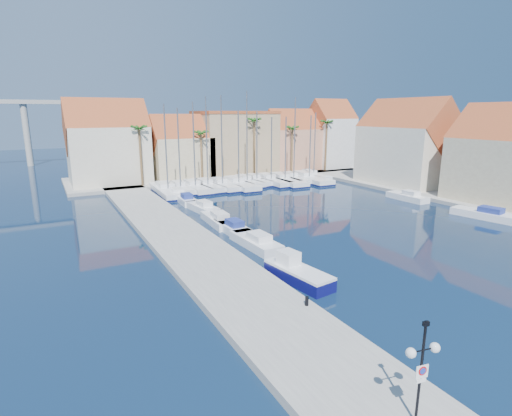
# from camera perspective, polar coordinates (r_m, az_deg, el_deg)

# --- Properties ---
(ground) EXTENTS (260.00, 260.00, 0.00)m
(ground) POSITION_cam_1_polar(r_m,az_deg,el_deg) (31.13, 13.46, -8.93)
(ground) COLOR black
(ground) RESTS_ON ground
(quay_west) EXTENTS (6.00, 77.00, 0.50)m
(quay_west) POSITION_cam_1_polar(r_m,az_deg,el_deg) (38.08, -10.84, -4.23)
(quay_west) COLOR gray
(quay_west) RESTS_ON ground
(shore_north) EXTENTS (54.00, 16.00, 0.50)m
(shore_north) POSITION_cam_1_polar(r_m,az_deg,el_deg) (76.16, -5.04, 4.77)
(shore_north) COLOR gray
(shore_north) RESTS_ON ground
(shore_east) EXTENTS (12.00, 60.00, 0.50)m
(shore_east) POSITION_cam_1_polar(r_m,az_deg,el_deg) (64.03, 26.24, 1.78)
(shore_east) COLOR gray
(shore_east) RESTS_ON ground
(lamp_post) EXTENTS (1.39, 0.55, 4.14)m
(lamp_post) POSITION_cam_1_polar(r_m,az_deg,el_deg) (16.20, 22.68, -19.09)
(lamp_post) COLOR black
(lamp_post) RESTS_ON quay_west
(bollard) EXTENTS (0.22, 0.22, 0.56)m
(bollard) POSITION_cam_1_polar(r_m,az_deg,el_deg) (24.48, 7.27, -13.05)
(bollard) COLOR black
(bollard) RESTS_ON quay_west
(fishing_boat) EXTENTS (2.60, 5.78, 1.95)m
(fishing_boat) POSITION_cam_1_polar(r_m,az_deg,el_deg) (28.75, 5.85, -9.14)
(fishing_boat) COLOR #0D0D4F
(fishing_boat) RESTS_ON ground
(motorboat_west_0) EXTENTS (2.29, 6.45, 1.40)m
(motorboat_west_0) POSITION_cam_1_polar(r_m,az_deg,el_deg) (35.64, -0.00, -4.78)
(motorboat_west_0) COLOR white
(motorboat_west_0) RESTS_ON ground
(motorboat_west_1) EXTENTS (1.87, 5.66, 1.40)m
(motorboat_west_1) POSITION_cam_1_polar(r_m,az_deg,el_deg) (39.96, -3.36, -2.78)
(motorboat_west_1) COLOR white
(motorboat_west_1) RESTS_ON ground
(motorboat_west_2) EXTENTS (2.35, 6.39, 1.40)m
(motorboat_west_2) POSITION_cam_1_polar(r_m,az_deg,el_deg) (43.03, -5.41, -1.63)
(motorboat_west_2) COLOR white
(motorboat_west_2) RESTS_ON ground
(motorboat_west_3) EXTENTS (2.43, 5.96, 1.40)m
(motorboat_west_3) POSITION_cam_1_polar(r_m,az_deg,el_deg) (48.79, -7.65, 0.11)
(motorboat_west_3) COLOR white
(motorboat_west_3) RESTS_ON ground
(motorboat_west_4) EXTENTS (2.07, 5.58, 1.40)m
(motorboat_west_4) POSITION_cam_1_polar(r_m,az_deg,el_deg) (53.51, -9.97, 1.21)
(motorboat_west_4) COLOR white
(motorboat_west_4) RESTS_ON ground
(motorboat_west_5) EXTENTS (2.66, 6.83, 1.40)m
(motorboat_west_5) POSITION_cam_1_polar(r_m,az_deg,el_deg) (57.70, -11.31, 2.04)
(motorboat_west_5) COLOR white
(motorboat_west_5) RESTS_ON ground
(motorboat_east_0) EXTENTS (3.31, 7.07, 1.40)m
(motorboat_east_0) POSITION_cam_1_polar(r_m,az_deg,el_deg) (52.08, 29.89, -0.74)
(motorboat_east_0) COLOR white
(motorboat_east_0) RESTS_ON ground
(motorboat_east_1) EXTENTS (1.93, 5.98, 1.40)m
(motorboat_east_1) POSITION_cam_1_polar(r_m,az_deg,el_deg) (58.37, 20.86, 1.54)
(motorboat_east_1) COLOR white
(motorboat_east_1) RESTS_ON ground
(sailboat_0) EXTENTS (3.55, 11.84, 12.89)m
(sailboat_0) POSITION_cam_1_polar(r_m,az_deg,el_deg) (60.07, -12.59, 2.47)
(sailboat_0) COLOR white
(sailboat_0) RESTS_ON ground
(sailboat_1) EXTENTS (2.43, 8.41, 12.37)m
(sailboat_1) POSITION_cam_1_polar(r_m,az_deg,el_deg) (61.10, -10.86, 2.78)
(sailboat_1) COLOR white
(sailboat_1) RESTS_ON ground
(sailboat_2) EXTENTS (2.83, 9.67, 13.24)m
(sailboat_2) POSITION_cam_1_polar(r_m,az_deg,el_deg) (61.69, -8.83, 2.95)
(sailboat_2) COLOR white
(sailboat_2) RESTS_ON ground
(sailboat_3) EXTENTS (3.07, 9.54, 14.04)m
(sailboat_3) POSITION_cam_1_polar(r_m,az_deg,el_deg) (62.52, -7.09, 3.17)
(sailboat_3) COLOR white
(sailboat_3) RESTS_ON ground
(sailboat_4) EXTENTS (3.10, 9.58, 14.22)m
(sailboat_4) POSITION_cam_1_polar(r_m,az_deg,el_deg) (62.99, -5.02, 3.30)
(sailboat_4) COLOR white
(sailboat_4) RESTS_ON ground
(sailboat_5) EXTENTS (3.05, 11.32, 12.07)m
(sailboat_5) POSITION_cam_1_polar(r_m,az_deg,el_deg) (63.97, -2.71, 3.44)
(sailboat_5) COLOR white
(sailboat_5) RESTS_ON ground
(sailboat_6) EXTENTS (3.02, 9.07, 14.98)m
(sailboat_6) POSITION_cam_1_polar(r_m,az_deg,el_deg) (65.85, -1.50, 3.81)
(sailboat_6) COLOR white
(sailboat_6) RESTS_ON ground
(sailboat_7) EXTENTS (2.75, 8.42, 11.88)m
(sailboat_7) POSITION_cam_1_polar(r_m,az_deg,el_deg) (66.93, -0.09, 3.94)
(sailboat_7) COLOR white
(sailboat_7) RESTS_ON ground
(sailboat_8) EXTENTS (3.23, 10.69, 11.01)m
(sailboat_8) POSITION_cam_1_polar(r_m,az_deg,el_deg) (67.31, 1.91, 3.94)
(sailboat_8) COLOR white
(sailboat_8) RESTS_ON ground
(sailboat_9) EXTENTS (3.68, 11.99, 11.05)m
(sailboat_9) POSITION_cam_1_polar(r_m,az_deg,el_deg) (67.96, 3.88, 4.00)
(sailboat_9) COLOR white
(sailboat_9) RESTS_ON ground
(sailboat_10) EXTENTS (3.19, 9.27, 14.18)m
(sailboat_10) POSITION_cam_1_polar(r_m,az_deg,el_deg) (69.40, 5.20, 4.24)
(sailboat_10) COLOR white
(sailboat_10) RESTS_ON ground
(sailboat_11) EXTENTS (3.64, 12.17, 11.26)m
(sailboat_11) POSITION_cam_1_polar(r_m,az_deg,el_deg) (70.26, 7.29, 4.23)
(sailboat_11) COLOR white
(sailboat_11) RESTS_ON ground
(sailboat_12) EXTENTS (2.55, 8.69, 11.71)m
(sailboat_12) POSITION_cam_1_polar(r_m,az_deg,el_deg) (72.90, 8.00, 4.58)
(sailboat_12) COLOR white
(sailboat_12) RESTS_ON ground
(building_0) EXTENTS (12.30, 9.00, 13.50)m
(building_0) POSITION_cam_1_polar(r_m,az_deg,el_deg) (69.13, -20.39, 8.35)
(building_0) COLOR beige
(building_0) RESTS_ON shore_north
(building_1) EXTENTS (10.30, 8.00, 11.00)m
(building_1) POSITION_cam_1_polar(r_m,az_deg,el_deg) (71.87, -10.73, 8.13)
(building_1) COLOR tan
(building_1) RESTS_ON shore_north
(building_2) EXTENTS (14.20, 10.20, 11.50)m
(building_2) POSITION_cam_1_polar(r_m,az_deg,el_deg) (76.72, -3.05, 9.38)
(building_2) COLOR tan
(building_2) RESTS_ON shore_north
(building_3) EXTENTS (10.30, 8.00, 12.00)m
(building_3) POSITION_cam_1_polar(r_m,az_deg,el_deg) (81.71, 5.00, 9.32)
(building_3) COLOR tan
(building_3) RESTS_ON shore_north
(building_4) EXTENTS (8.30, 8.00, 14.00)m
(building_4) POSITION_cam_1_polar(r_m,az_deg,el_deg) (86.09, 10.49, 10.09)
(building_4) COLOR silver
(building_4) RESTS_ON shore_north
(building_5) EXTENTS (9.00, 12.30, 12.50)m
(building_5) POSITION_cam_1_polar(r_m,az_deg,el_deg) (59.52, 32.26, 5.89)
(building_5) COLOR tan
(building_5) RESTS_ON shore_east
(building_6) EXTENTS (9.00, 14.30, 13.50)m
(building_6) POSITION_cam_1_polar(r_m,az_deg,el_deg) (68.78, 20.70, 8.30)
(building_6) COLOR beige
(building_6) RESTS_ON shore_east
(palm_0) EXTENTS (2.60, 2.60, 10.15)m
(palm_0) POSITION_cam_1_polar(r_m,az_deg,el_deg) (64.76, -16.38, 10.63)
(palm_0) COLOR brown
(palm_0) RESTS_ON shore_north
(palm_1) EXTENTS (2.60, 2.60, 9.15)m
(palm_1) POSITION_cam_1_polar(r_m,az_deg,el_deg) (67.60, -7.89, 10.33)
(palm_1) COLOR brown
(palm_1) RESTS_ON shore_north
(palm_2) EXTENTS (2.60, 2.60, 11.15)m
(palm_2) POSITION_cam_1_polar(r_m,az_deg,el_deg) (71.63, -0.25, 12.13)
(palm_2) COLOR brown
(palm_2) RESTS_ON shore_north
(palm_3) EXTENTS (2.60, 2.60, 9.65)m
(palm_3) POSITION_cam_1_polar(r_m,az_deg,el_deg) (75.74, 5.20, 11.08)
(palm_3) COLOR brown
(palm_3) RESTS_ON shore_north
(palm_4) EXTENTS (2.60, 2.60, 10.65)m
(palm_4) POSITION_cam_1_polar(r_m,az_deg,el_deg) (80.38, 10.10, 11.73)
(palm_4) COLOR brown
(palm_4) RESTS_ON shore_north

